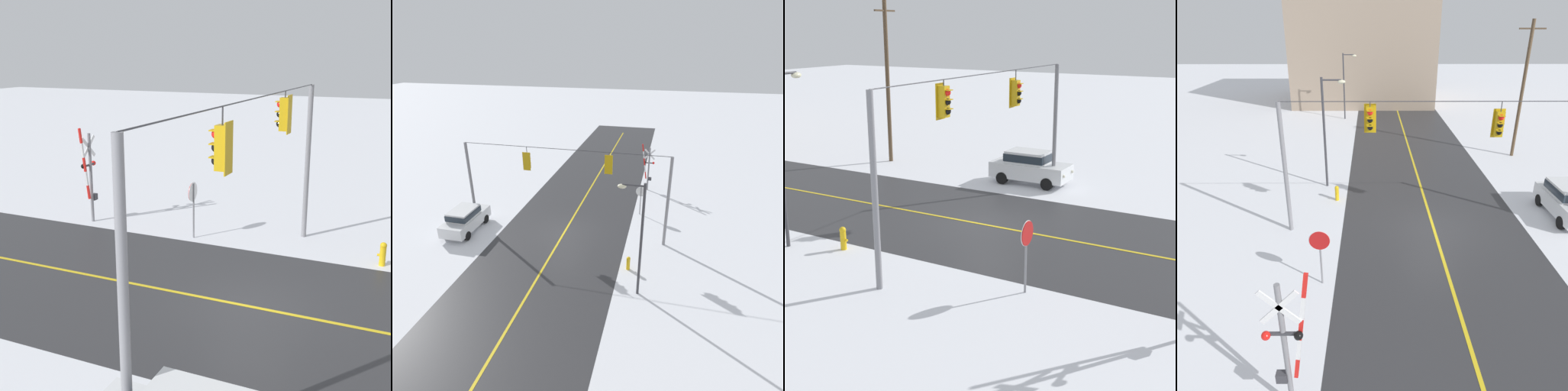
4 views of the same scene
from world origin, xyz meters
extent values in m
plane|color=white|center=(0.00, 0.00, 0.00)|extent=(160.00, 160.00, 0.00)
cube|color=#303033|center=(0.00, 6.00, 0.00)|extent=(9.00, 80.00, 0.01)
cube|color=gold|center=(0.00, 6.00, 0.01)|extent=(0.14, 72.00, 0.01)
cylinder|color=gray|center=(-7.00, 0.00, 3.10)|extent=(0.20, 0.20, 6.20)
cylinder|color=gray|center=(7.00, 0.00, 3.10)|extent=(0.20, 0.20, 6.20)
cylinder|color=#38383D|center=(0.00, 0.00, 6.20)|extent=(14.00, 0.04, 0.04)
cylinder|color=#38383D|center=(-3.12, 0.00, 6.09)|extent=(0.04, 0.04, 0.21)
cube|color=#C6990F|center=(-3.12, 0.00, 5.45)|extent=(0.34, 0.28, 1.08)
cube|color=#C6990F|center=(-3.12, 0.16, 5.45)|extent=(0.52, 0.03, 1.26)
sphere|color=red|center=(-3.12, -0.15, 5.77)|extent=(0.24, 0.24, 0.24)
cube|color=#C6990F|center=(-3.12, -0.22, 5.85)|extent=(0.26, 0.16, 0.03)
sphere|color=black|center=(-3.12, -0.15, 5.45)|extent=(0.24, 0.24, 0.24)
cube|color=#C6990F|center=(-3.12, -0.22, 5.53)|extent=(0.26, 0.16, 0.03)
sphere|color=black|center=(-3.12, -0.15, 5.13)|extent=(0.24, 0.24, 0.24)
cube|color=#C6990F|center=(-3.12, -0.22, 5.21)|extent=(0.26, 0.16, 0.03)
cylinder|color=#38383D|center=(2.46, 0.00, 5.98)|extent=(0.04, 0.04, 0.43)
cube|color=#C6990F|center=(2.46, 0.00, 5.23)|extent=(0.34, 0.28, 1.08)
cube|color=#C6990F|center=(2.46, 0.16, 5.23)|extent=(0.52, 0.03, 1.26)
sphere|color=red|center=(2.46, -0.15, 5.55)|extent=(0.24, 0.24, 0.24)
cube|color=#C6990F|center=(2.46, -0.22, 5.63)|extent=(0.26, 0.16, 0.03)
sphere|color=black|center=(2.46, -0.15, 5.23)|extent=(0.24, 0.24, 0.24)
cube|color=#C6990F|center=(2.46, -0.22, 5.31)|extent=(0.26, 0.16, 0.03)
sphere|color=black|center=(2.46, -0.15, 4.91)|extent=(0.24, 0.24, 0.24)
cube|color=#C6990F|center=(2.46, -0.22, 4.99)|extent=(0.26, 0.16, 0.03)
cylinder|color=gray|center=(-4.99, -4.11, 1.15)|extent=(0.07, 0.07, 2.30)
cylinder|color=#B71414|center=(-4.99, -4.15, 1.95)|extent=(0.76, 0.03, 0.76)
cylinder|color=white|center=(-4.99, -4.13, 1.95)|extent=(0.80, 0.02, 0.80)
cylinder|color=gray|center=(-5.18, -9.19, 2.00)|extent=(0.14, 0.14, 4.00)
cube|color=white|center=(-5.18, -9.24, 3.40)|extent=(0.98, 0.04, 0.98)
cube|color=white|center=(-5.18, -9.24, 3.40)|extent=(0.98, 0.04, 0.98)
cube|color=#38383D|center=(-5.18, -9.23, 2.60)|extent=(0.80, 0.06, 0.08)
sphere|color=red|center=(-5.56, -9.29, 2.60)|extent=(0.22, 0.22, 0.22)
sphere|color=black|center=(-4.80, -9.29, 2.60)|extent=(0.22, 0.22, 0.22)
cube|color=red|center=(-4.95, -9.19, 1.42)|extent=(0.20, 0.08, 0.65)
cube|color=white|center=(-4.85, -9.19, 2.06)|extent=(0.20, 0.08, 0.65)
cube|color=red|center=(-4.76, -9.19, 2.70)|extent=(0.20, 0.08, 0.65)
cube|color=white|center=(-4.66, -9.19, 3.34)|extent=(0.20, 0.08, 0.65)
cube|color=red|center=(-4.56, -9.19, 3.97)|extent=(0.20, 0.08, 0.65)
cube|color=#38383D|center=(-5.36, -9.19, 1.10)|extent=(0.28, 0.20, 0.28)
cube|color=white|center=(7.03, 1.29, 0.72)|extent=(1.76, 4.10, 0.80)
cube|color=white|center=(7.03, 1.44, 1.42)|extent=(1.50, 2.13, 0.64)
cube|color=#232D38|center=(7.03, 1.44, 1.42)|extent=(1.53, 2.21, 0.40)
sphere|color=#EFEACC|center=(7.61, -0.78, 0.77)|extent=(0.16, 0.16, 0.16)
sphere|color=#EFEACC|center=(6.46, -0.78, 0.77)|extent=(0.16, 0.16, 0.16)
cylinder|color=black|center=(7.84, 0.02, 0.32)|extent=(0.22, 0.64, 0.64)
cylinder|color=black|center=(6.24, 0.02, 0.32)|extent=(0.22, 0.64, 0.64)
cylinder|color=black|center=(7.83, 2.56, 0.32)|extent=(0.22, 0.64, 0.64)
cylinder|color=black|center=(6.23, 2.56, 0.32)|extent=(0.22, 0.64, 0.64)
cylinder|color=#38383D|center=(-5.80, 5.34, 3.25)|extent=(0.14, 0.14, 6.50)
cylinder|color=#38383D|center=(-5.25, 5.34, 6.35)|extent=(1.10, 0.09, 0.09)
ellipsoid|color=beige|center=(-4.70, 5.34, 6.25)|extent=(0.44, 0.28, 0.22)
cylinder|color=gold|center=(-5.02, 3.30, 0.35)|extent=(0.22, 0.22, 0.70)
sphere|color=gold|center=(-5.02, 3.30, 0.76)|extent=(0.24, 0.24, 0.24)
cylinder|color=gold|center=(-5.02, 3.16, 0.39)|extent=(0.09, 0.10, 0.09)
camera|label=1|loc=(14.14, 4.54, 7.41)|focal=49.44mm
camera|label=2|loc=(-6.63, 20.40, 12.60)|focal=31.44mm
camera|label=3|loc=(-20.02, -11.07, 7.90)|focal=53.44mm
camera|label=4|loc=(-3.11, -15.65, 9.19)|focal=33.80mm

